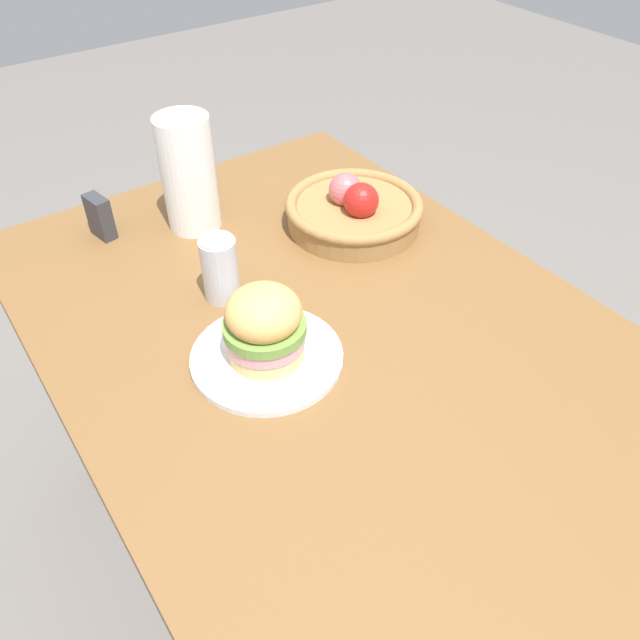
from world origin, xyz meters
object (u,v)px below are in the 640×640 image
object	(u,v)px
sandwich	(264,325)
paper_towel_roll	(188,174)
fruit_basket	(354,210)
plate	(267,357)
soda_can	(220,269)
napkin_holder	(100,217)

from	to	relation	value
sandwich	paper_towel_roll	size ratio (longest dim) A/B	0.56
fruit_basket	sandwich	bearing A→B (deg)	-56.37
plate	soda_can	world-z (taller)	soda_can
fruit_basket	paper_towel_roll	xyz separation A→B (m)	(-0.20, -0.27, 0.08)
sandwich	soda_can	distance (m)	0.19
sandwich	napkin_holder	bearing A→B (deg)	-170.58
paper_towel_roll	napkin_holder	xyz separation A→B (m)	(-0.07, -0.18, -0.07)
napkin_holder	fruit_basket	bearing A→B (deg)	48.72
paper_towel_roll	sandwich	bearing A→B (deg)	-11.66
paper_towel_roll	napkin_holder	bearing A→B (deg)	-112.58
plate	fruit_basket	xyz separation A→B (m)	(-0.24, 0.37, 0.03)
plate	fruit_basket	distance (m)	0.44
sandwich	paper_towel_roll	distance (m)	0.45
plate	paper_towel_roll	xyz separation A→B (m)	(-0.44, 0.09, 0.11)
fruit_basket	napkin_holder	size ratio (longest dim) A/B	3.22
fruit_basket	napkin_holder	world-z (taller)	fruit_basket
plate	soda_can	distance (m)	0.20
fruit_basket	napkin_holder	distance (m)	0.52
soda_can	napkin_holder	size ratio (longest dim) A/B	1.40
sandwich	paper_towel_roll	world-z (taller)	paper_towel_roll
soda_can	napkin_holder	bearing A→B (deg)	-161.67
fruit_basket	plate	bearing A→B (deg)	-56.37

